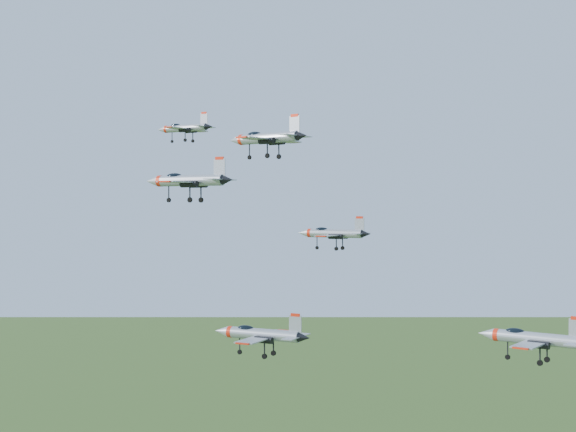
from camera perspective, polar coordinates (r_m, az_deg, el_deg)
The scene contains 6 objects.
jet_lead at distance 134.52m, azimuth -7.42°, elevation 6.23°, with size 11.44×9.46×3.06m.
jet_left_high at distance 108.37m, azimuth -1.59°, elevation 5.58°, with size 13.53×11.19×3.62m.
jet_right_high at distance 97.15m, azimuth -7.18°, elevation 2.54°, with size 12.77×10.61×3.41m.
jet_left_low at distance 109.26m, azimuth 3.19°, elevation -1.23°, with size 11.02×9.14×2.94m.
jet_right_low at distance 89.93m, azimuth -2.01°, elevation -8.38°, with size 11.96×9.99×3.20m.
jet_trail at distance 95.52m, azimuth 16.99°, elevation -8.30°, with size 13.34×10.97×3.57m.
Camera 1 is at (62.92, -86.91, 138.78)m, focal length 50.00 mm.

